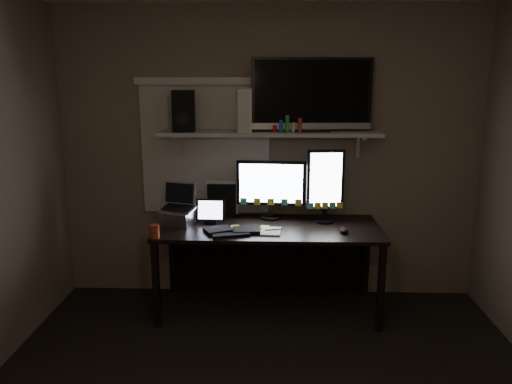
{
  "coord_description": "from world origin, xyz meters",
  "views": [
    {
      "loc": [
        0.03,
        -2.45,
        1.92
      ],
      "look_at": [
        -0.1,
        1.25,
        1.06
      ],
      "focal_mm": 35.0,
      "sensor_mm": 36.0,
      "label": 1
    }
  ],
  "objects_px": {
    "keyboard": "(232,230)",
    "game_console": "(244,110)",
    "monitor_landscape": "(271,189)",
    "laptop": "(178,205)",
    "monitor_portrait": "(325,186)",
    "mouse": "(344,230)",
    "tv": "(311,95)",
    "tablet": "(211,211)",
    "cup": "(155,231)",
    "desk": "(268,242)",
    "speaker": "(184,111)"
  },
  "relations": [
    {
      "from": "monitor_landscape",
      "to": "cup",
      "type": "bearing_deg",
      "value": -142.97
    },
    {
      "from": "game_console",
      "to": "mouse",
      "type": "bearing_deg",
      "value": -33.47
    },
    {
      "from": "keyboard",
      "to": "cup",
      "type": "xyz_separation_m",
      "value": [
        -0.57,
        -0.17,
        0.04
      ]
    },
    {
      "from": "keyboard",
      "to": "speaker",
      "type": "relative_size",
      "value": 1.33
    },
    {
      "from": "monitor_portrait",
      "to": "tablet",
      "type": "relative_size",
      "value": 2.59
    },
    {
      "from": "speaker",
      "to": "tv",
      "type": "bearing_deg",
      "value": -6.09
    },
    {
      "from": "monitor_portrait",
      "to": "mouse",
      "type": "distance_m",
      "value": 0.43
    },
    {
      "from": "speaker",
      "to": "monitor_landscape",
      "type": "bearing_deg",
      "value": -3.37
    },
    {
      "from": "tablet",
      "to": "cup",
      "type": "xyz_separation_m",
      "value": [
        -0.37,
        -0.39,
        -0.05
      ]
    },
    {
      "from": "monitor_landscape",
      "to": "laptop",
      "type": "relative_size",
      "value": 1.78
    },
    {
      "from": "mouse",
      "to": "tv",
      "type": "bearing_deg",
      "value": 130.0
    },
    {
      "from": "tv",
      "to": "speaker",
      "type": "relative_size",
      "value": 2.96
    },
    {
      "from": "tablet",
      "to": "speaker",
      "type": "height_order",
      "value": "speaker"
    },
    {
      "from": "laptop",
      "to": "game_console",
      "type": "xyz_separation_m",
      "value": [
        0.54,
        0.17,
        0.76
      ]
    },
    {
      "from": "desk",
      "to": "tablet",
      "type": "height_order",
      "value": "tablet"
    },
    {
      "from": "mouse",
      "to": "tv",
      "type": "distance_m",
      "value": 1.11
    },
    {
      "from": "monitor_portrait",
      "to": "laptop",
      "type": "relative_size",
      "value": 1.89
    },
    {
      "from": "monitor_landscape",
      "to": "keyboard",
      "type": "distance_m",
      "value": 0.55
    },
    {
      "from": "desk",
      "to": "mouse",
      "type": "distance_m",
      "value": 0.68
    },
    {
      "from": "mouse",
      "to": "laptop",
      "type": "relative_size",
      "value": 0.32
    },
    {
      "from": "keyboard",
      "to": "tv",
      "type": "relative_size",
      "value": 0.45
    },
    {
      "from": "tv",
      "to": "mouse",
      "type": "bearing_deg",
      "value": -58.55
    },
    {
      "from": "tablet",
      "to": "cup",
      "type": "relative_size",
      "value": 2.34
    },
    {
      "from": "desk",
      "to": "laptop",
      "type": "xyz_separation_m",
      "value": [
        -0.74,
        -0.09,
        0.34
      ]
    },
    {
      "from": "monitor_landscape",
      "to": "tablet",
      "type": "distance_m",
      "value": 0.54
    },
    {
      "from": "monitor_portrait",
      "to": "tv",
      "type": "xyz_separation_m",
      "value": [
        -0.13,
        0.06,
        0.73
      ]
    },
    {
      "from": "monitor_portrait",
      "to": "keyboard",
      "type": "xyz_separation_m",
      "value": [
        -0.75,
        -0.31,
        -0.3
      ]
    },
    {
      "from": "keyboard",
      "to": "speaker",
      "type": "xyz_separation_m",
      "value": [
        -0.41,
        0.34,
        0.9
      ]
    },
    {
      "from": "monitor_landscape",
      "to": "mouse",
      "type": "relative_size",
      "value": 5.61
    },
    {
      "from": "mouse",
      "to": "game_console",
      "type": "xyz_separation_m",
      "value": [
        -0.79,
        0.36,
        0.9
      ]
    },
    {
      "from": "tv",
      "to": "cup",
      "type": "bearing_deg",
      "value": -159.75
    },
    {
      "from": "laptop",
      "to": "speaker",
      "type": "distance_m",
      "value": 0.77
    },
    {
      "from": "tv",
      "to": "desk",
      "type": "bearing_deg",
      "value": -169.38
    },
    {
      "from": "keyboard",
      "to": "cup",
      "type": "distance_m",
      "value": 0.59
    },
    {
      "from": "desk",
      "to": "monitor_landscape",
      "type": "distance_m",
      "value": 0.45
    },
    {
      "from": "monitor_portrait",
      "to": "mouse",
      "type": "relative_size",
      "value": 5.97
    },
    {
      "from": "mouse",
      "to": "game_console",
      "type": "bearing_deg",
      "value": 160.47
    },
    {
      "from": "monitor_portrait",
      "to": "laptop",
      "type": "xyz_separation_m",
      "value": [
        -1.21,
        -0.11,
        -0.15
      ]
    },
    {
      "from": "game_console",
      "to": "speaker",
      "type": "height_order",
      "value": "game_console"
    },
    {
      "from": "cup",
      "to": "speaker",
      "type": "height_order",
      "value": "speaker"
    },
    {
      "from": "keyboard",
      "to": "game_console",
      "type": "distance_m",
      "value": 0.98
    },
    {
      "from": "tablet",
      "to": "keyboard",
      "type": "bearing_deg",
      "value": -46.14
    },
    {
      "from": "cup",
      "to": "game_console",
      "type": "xyz_separation_m",
      "value": [
        0.65,
        0.53,
        0.87
      ]
    },
    {
      "from": "mouse",
      "to": "tv",
      "type": "xyz_separation_m",
      "value": [
        -0.25,
        0.36,
        1.02
      ]
    },
    {
      "from": "tablet",
      "to": "cup",
      "type": "distance_m",
      "value": 0.54
    },
    {
      "from": "tablet",
      "to": "cup",
      "type": "bearing_deg",
      "value": -131.32
    },
    {
      "from": "desk",
      "to": "cup",
      "type": "xyz_separation_m",
      "value": [
        -0.85,
        -0.45,
        0.23
      ]
    },
    {
      "from": "monitor_landscape",
      "to": "mouse",
      "type": "xyz_separation_m",
      "value": [
        0.57,
        -0.38,
        -0.24
      ]
    },
    {
      "from": "tv",
      "to": "game_console",
      "type": "relative_size",
      "value": 2.82
    },
    {
      "from": "monitor_portrait",
      "to": "tv",
      "type": "relative_size",
      "value": 0.64
    }
  ]
}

